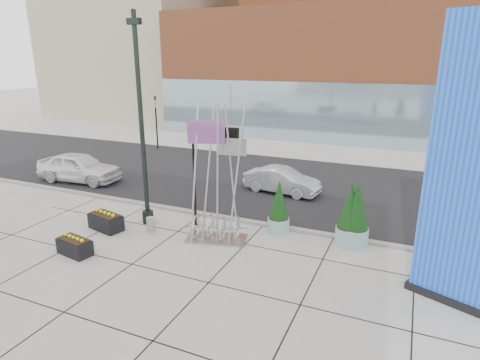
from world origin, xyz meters
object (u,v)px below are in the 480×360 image
at_px(lamp_post, 143,143).
at_px(public_art_sculpture, 216,206).
at_px(blue_pylon, 473,172).
at_px(overhead_street_sign, 209,142).
at_px(car_white_west, 79,167).
at_px(car_silver_mid, 282,181).
at_px(concrete_bollard, 151,225).

distance_m(lamp_post, public_art_sculpture, 4.12).
xyz_separation_m(blue_pylon, overhead_street_sign, (-8.92, 1.62, -0.20)).
distance_m(blue_pylon, overhead_street_sign, 9.07).
height_order(car_white_west, car_silver_mid, car_white_west).
bearing_deg(overhead_street_sign, blue_pylon, -15.80).
xyz_separation_m(car_white_west, car_silver_mid, (11.36, 2.68, -0.17)).
xyz_separation_m(overhead_street_sign, car_white_west, (-10.11, 3.00, -2.86)).
height_order(overhead_street_sign, car_silver_mid, overhead_street_sign).
distance_m(public_art_sculpture, car_silver_mid, 6.58).
distance_m(blue_pylon, concrete_bollard, 11.62).
bearing_deg(public_art_sculpture, car_white_west, 146.53).
relative_size(blue_pylon, concrete_bollard, 12.83).
bearing_deg(blue_pylon, car_silver_mid, 158.49).
bearing_deg(car_silver_mid, blue_pylon, -125.65).
bearing_deg(overhead_street_sign, car_white_west, 157.92).
distance_m(concrete_bollard, overhead_street_sign, 4.18).
xyz_separation_m(lamp_post, concrete_bollard, (0.69, -0.77, -3.21)).
xyz_separation_m(public_art_sculpture, concrete_bollard, (-2.82, -0.43, -1.08)).
distance_m(blue_pylon, car_silver_mid, 11.07).
bearing_deg(car_white_west, public_art_sculpture, -114.84).
bearing_deg(overhead_street_sign, car_silver_mid, 72.01).
bearing_deg(public_art_sculpture, concrete_bollard, 174.69).
distance_m(car_white_west, car_silver_mid, 11.68).
relative_size(overhead_street_sign, car_silver_mid, 1.07).
xyz_separation_m(lamp_post, public_art_sculpture, (3.51, -0.34, -2.13)).
distance_m(concrete_bollard, car_white_west, 9.07).
height_order(lamp_post, car_white_west, lamp_post).
height_order(blue_pylon, car_silver_mid, blue_pylon).
height_order(blue_pylon, public_art_sculpture, blue_pylon).
xyz_separation_m(overhead_street_sign, car_silver_mid, (1.25, 5.68, -3.03)).
height_order(lamp_post, public_art_sculpture, lamp_post).
bearing_deg(car_silver_mid, overhead_street_sign, 175.48).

